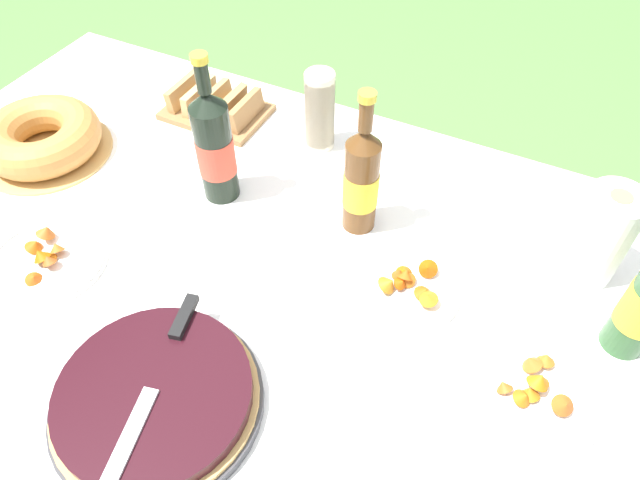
{
  "coord_description": "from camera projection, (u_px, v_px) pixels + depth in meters",
  "views": [
    {
      "loc": [
        0.52,
        -0.58,
        1.66
      ],
      "look_at": [
        0.19,
        0.09,
        0.81
      ],
      "focal_mm": 32.0,
      "sensor_mm": 36.0,
      "label": 1
    }
  ],
  "objects": [
    {
      "name": "cup_stack",
      "position": [
        320.0,
        111.0,
        1.35
      ],
      "size": [
        0.07,
        0.07,
        0.2
      ],
      "color": "beige",
      "rests_on": "tablecloth"
    },
    {
      "name": "snack_plate_right",
      "position": [
        407.0,
        285.0,
        1.12
      ],
      "size": [
        0.22,
        0.22,
        0.06
      ],
      "color": "white",
      "rests_on": "tablecloth"
    },
    {
      "name": "berry_tart",
      "position": [
        156.0,
        398.0,
        0.94
      ],
      "size": [
        0.35,
        0.35,
        0.06
      ],
      "color": "#38383D",
      "rests_on": "tablecloth"
    },
    {
      "name": "snack_plate_far",
      "position": [
        47.0,
        259.0,
        1.16
      ],
      "size": [
        0.24,
        0.24,
        0.06
      ],
      "color": "white",
      "rests_on": "tablecloth"
    },
    {
      "name": "juice_bottle_red",
      "position": [
        215.0,
        147.0,
        1.21
      ],
      "size": [
        0.08,
        0.08,
        0.35
      ],
      "color": "black",
      "rests_on": "tablecloth"
    },
    {
      "name": "cider_bottle_amber",
      "position": [
        361.0,
        180.0,
        1.15
      ],
      "size": [
        0.07,
        0.07,
        0.33
      ],
      "color": "brown",
      "rests_on": "tablecloth"
    },
    {
      "name": "snack_plate_left",
      "position": [
        539.0,
        388.0,
        0.97
      ],
      "size": [
        0.23,
        0.23,
        0.06
      ],
      "color": "white",
      "rests_on": "tablecloth"
    },
    {
      "name": "ground_plane",
      "position": [
        252.0,
        416.0,
        1.74
      ],
      "size": [
        16.0,
        16.0,
        0.0
      ],
      "primitive_type": "plane",
      "color": "#568442"
    },
    {
      "name": "bundt_cake",
      "position": [
        41.0,
        137.0,
        1.37
      ],
      "size": [
        0.31,
        0.31,
        0.1
      ],
      "color": "tan",
      "rests_on": "tablecloth"
    },
    {
      "name": "serving_knife",
      "position": [
        159.0,
        372.0,
        0.93
      ],
      "size": [
        0.11,
        0.37,
        0.01
      ],
      "rotation": [
        0.0,
        0.0,
        4.95
      ],
      "color": "silver",
      "rests_on": "berry_tart"
    },
    {
      "name": "tablecloth",
      "position": [
        220.0,
        263.0,
        1.19
      ],
      "size": [
        1.76,
        1.2,
        0.1
      ],
      "color": "white",
      "rests_on": "garden_table"
    },
    {
      "name": "bread_board",
      "position": [
        216.0,
        106.0,
        1.49
      ],
      "size": [
        0.26,
        0.18,
        0.07
      ],
      "color": "olive",
      "rests_on": "tablecloth"
    },
    {
      "name": "garden_table",
      "position": [
        223.0,
        277.0,
        1.23
      ],
      "size": [
        1.75,
        1.19,
        0.75
      ],
      "color": "brown",
      "rests_on": "ground_plane"
    },
    {
      "name": "paper_towel_roll",
      "position": [
        600.0,
        236.0,
        1.08
      ],
      "size": [
        0.11,
        0.11,
        0.21
      ],
      "color": "white",
      "rests_on": "tablecloth"
    }
  ]
}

